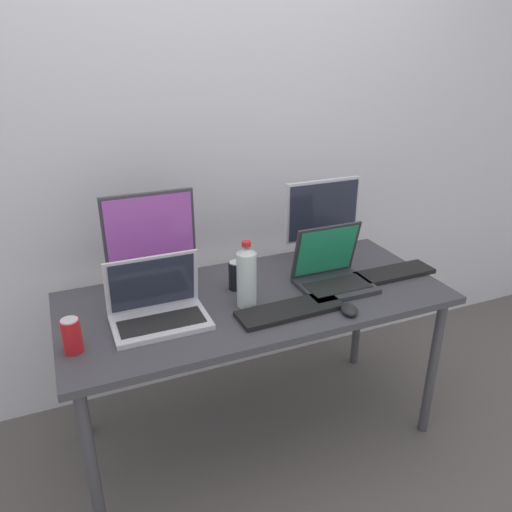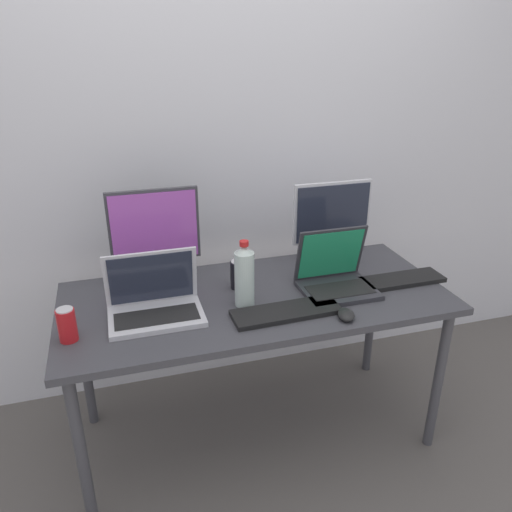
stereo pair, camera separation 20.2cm
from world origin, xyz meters
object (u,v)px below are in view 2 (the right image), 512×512
object	(u,v)px
work_desk	(256,309)
monitor_left	(155,236)
mouse_by_keyboard	(346,315)
soda_can_near_keyboard	(238,274)
monitor_center	(332,221)
keyboard_aux	(286,312)
laptop_secondary	(335,276)
keyboard_main	(402,280)
water_bottle	(244,276)
laptop_silver	(154,302)
soda_can_by_laptop	(67,325)

from	to	relation	value
work_desk	monitor_left	world-z (taller)	monitor_left
mouse_by_keyboard	soda_can_near_keyboard	bearing A→B (deg)	149.92
monitor_center	soda_can_near_keyboard	distance (m)	0.53
monitor_left	keyboard_aux	distance (m)	0.65
laptop_secondary	soda_can_near_keyboard	world-z (taller)	laptop_secondary
keyboard_main	water_bottle	xyz separation A→B (m)	(-0.72, 0.00, 0.12)
keyboard_main	water_bottle	world-z (taller)	water_bottle
soda_can_near_keyboard	work_desk	bearing A→B (deg)	-58.81
work_desk	soda_can_near_keyboard	size ratio (longest dim) A/B	12.79
keyboard_aux	work_desk	bearing A→B (deg)	108.64
laptop_secondary	mouse_by_keyboard	size ratio (longest dim) A/B	3.29
water_bottle	laptop_silver	bearing A→B (deg)	176.90
laptop_silver	mouse_by_keyboard	bearing A→B (deg)	-18.90
work_desk	laptop_secondary	world-z (taller)	laptop_secondary
monitor_center	keyboard_aux	distance (m)	0.59
soda_can_by_laptop	laptop_secondary	bearing A→B (deg)	5.08
mouse_by_keyboard	soda_can_near_keyboard	distance (m)	0.50
laptop_secondary	keyboard_main	size ratio (longest dim) A/B	0.83
monitor_center	water_bottle	distance (m)	0.59
laptop_silver	water_bottle	distance (m)	0.36
monitor_center	monitor_left	bearing A→B (deg)	179.48
monitor_center	water_bottle	world-z (taller)	monitor_center
monitor_center	laptop_secondary	bearing A→B (deg)	-109.88
soda_can_near_keyboard	monitor_left	bearing A→B (deg)	155.34
monitor_left	mouse_by_keyboard	world-z (taller)	monitor_left
soda_can_near_keyboard	keyboard_aux	bearing A→B (deg)	-65.96
monitor_left	laptop_silver	bearing A→B (deg)	-99.26
laptop_silver	keyboard_aux	distance (m)	0.51
laptop_secondary	keyboard_aux	bearing A→B (deg)	-151.74
monitor_center	keyboard_main	xyz separation A→B (m)	(0.22, -0.29, -0.20)
laptop_silver	soda_can_by_laptop	world-z (taller)	laptop_silver
monitor_left	work_desk	bearing A→B (deg)	-32.22
monitor_left	monitor_center	world-z (taller)	monitor_left
work_desk	water_bottle	bearing A→B (deg)	-137.36
monitor_left	keyboard_aux	world-z (taller)	monitor_left
keyboard_aux	monitor_center	bearing A→B (deg)	46.65
laptop_secondary	soda_can_by_laptop	distance (m)	1.08
keyboard_main	soda_can_near_keyboard	xyz separation A→B (m)	(-0.71, 0.15, 0.05)
laptop_silver	laptop_secondary	world-z (taller)	laptop_secondary
laptop_secondary	water_bottle	size ratio (longest dim) A/B	1.11
monitor_left	keyboard_main	world-z (taller)	monitor_left
monitor_center	laptop_secondary	distance (m)	0.32
monitor_center	mouse_by_keyboard	world-z (taller)	monitor_center
work_desk	laptop_secondary	bearing A→B (deg)	-6.32
monitor_left	laptop_secondary	distance (m)	0.79
monitor_left	water_bottle	bearing A→B (deg)	-43.84
monitor_center	keyboard_aux	size ratio (longest dim) A/B	0.92
water_bottle	soda_can_by_laptop	xyz separation A→B (m)	(-0.67, -0.07, -0.07)
keyboard_main	keyboard_aux	xyz separation A→B (m)	(-0.59, -0.12, 0.00)
laptop_secondary	soda_can_near_keyboard	distance (m)	0.42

